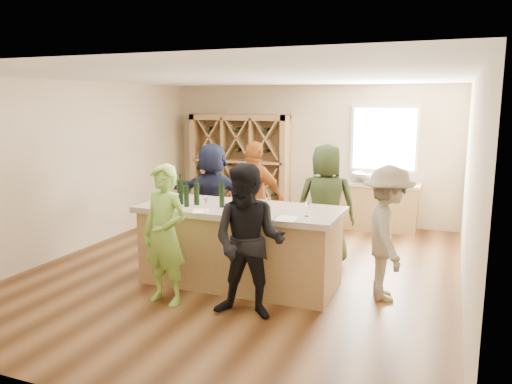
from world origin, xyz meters
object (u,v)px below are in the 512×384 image
at_px(wine_bottle_a, 180,192).
at_px(person_server, 388,233).
at_px(sink, 365,177).
at_px(person_far_mid, 255,199).
at_px(wine_bottle_e, 222,196).
at_px(wine_bottle_b, 186,196).
at_px(person_far_right, 326,204).
at_px(person_near_left, 165,235).
at_px(tasting_counter_base, 240,248).
at_px(person_near_right, 249,242).
at_px(wine_bottle_c, 197,194).
at_px(person_far_left, 213,196).
at_px(wine_rack, 240,166).

bearing_deg(wine_bottle_a, person_server, 7.29).
height_order(sink, person_far_mid, person_far_mid).
bearing_deg(wine_bottle_e, person_server, 8.68).
xyz_separation_m(wine_bottle_b, person_far_right, (1.52, 1.57, -0.30)).
distance_m(person_near_left, person_far_mid, 2.25).
bearing_deg(tasting_counter_base, wine_bottle_b, -159.17).
height_order(person_near_left, person_near_right, person_near_right).
bearing_deg(person_server, wine_bottle_c, 81.44).
bearing_deg(sink, person_server, -76.04).
height_order(person_server, person_far_left, person_far_left).
bearing_deg(wine_bottle_c, person_far_right, 44.26).
height_order(wine_bottle_b, person_server, person_server).
distance_m(tasting_counter_base, person_near_right, 1.14).
xyz_separation_m(wine_bottle_b, wine_bottle_c, (0.07, 0.15, 0.01)).
bearing_deg(person_far_left, sink, -132.05).
relative_size(tasting_counter_base, person_far_mid, 1.40).
bearing_deg(tasting_counter_base, person_near_right, -60.81).
height_order(tasting_counter_base, wine_bottle_c, wine_bottle_c).
relative_size(wine_bottle_c, person_near_left, 0.17).
relative_size(person_near_left, person_server, 1.02).
height_order(sink, wine_bottle_b, wine_bottle_b).
distance_m(wine_bottle_a, person_far_right, 2.25).
relative_size(person_near_right, person_far_left, 1.00).
height_order(wine_rack, sink, wine_rack).
distance_m(wine_bottle_b, person_far_mid, 1.63).
xyz_separation_m(sink, person_near_left, (-1.63, -4.67, -0.15)).
bearing_deg(tasting_counter_base, wine_bottle_c, -170.55).
bearing_deg(sink, person_far_left, -132.76).
xyz_separation_m(wine_rack, person_near_right, (2.18, -4.75, -0.20)).
relative_size(wine_bottle_c, person_near_right, 0.17).
xyz_separation_m(tasting_counter_base, person_far_left, (-1.11, 1.42, 0.40)).
height_order(wine_bottle_b, person_far_mid, person_far_mid).
height_order(wine_bottle_b, wine_bottle_e, wine_bottle_e).
xyz_separation_m(wine_rack, tasting_counter_base, (1.66, -3.82, -0.60)).
bearing_deg(tasting_counter_base, sink, 74.52).
distance_m(sink, wine_bottle_e, 4.06).
relative_size(wine_bottle_c, person_far_mid, 0.16).
bearing_deg(wine_bottle_e, tasting_counter_base, 29.06).
relative_size(wine_rack, wine_bottle_a, 6.61).
bearing_deg(wine_bottle_a, person_far_right, 40.94).
bearing_deg(wine_rack, person_near_left, -77.30).
height_order(sink, person_near_left, person_near_left).
bearing_deg(wine_rack, wine_bottle_c, -74.74).
distance_m(wine_bottle_a, person_far_mid, 1.57).
relative_size(tasting_counter_base, person_near_right, 1.45).
bearing_deg(person_far_right, wine_bottle_b, 31.83).
height_order(wine_bottle_a, person_near_left, person_near_left).
height_order(person_near_right, person_server, person_near_right).
distance_m(wine_bottle_e, person_near_right, 1.14).
xyz_separation_m(tasting_counter_base, wine_bottle_c, (-0.59, -0.10, 0.73)).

